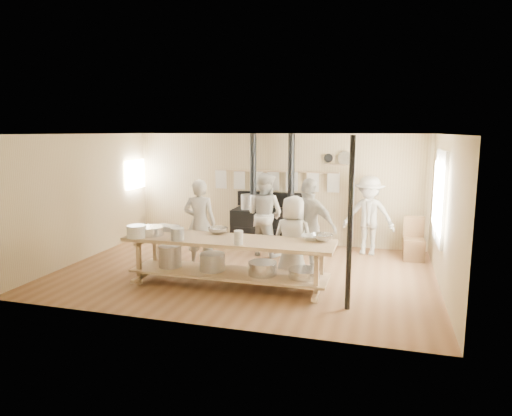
# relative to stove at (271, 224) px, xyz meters

# --- Properties ---
(ground) EXTENTS (7.00, 7.00, 0.00)m
(ground) POSITION_rel_stove_xyz_m (0.01, -2.12, -0.52)
(ground) COLOR brown
(ground) RESTS_ON ground
(room_shell) EXTENTS (7.00, 7.00, 7.00)m
(room_shell) POSITION_rel_stove_xyz_m (0.01, -2.12, 1.10)
(room_shell) COLOR tan
(room_shell) RESTS_ON ground
(window_right) EXTENTS (0.09, 1.50, 1.65)m
(window_right) POSITION_rel_stove_xyz_m (3.48, -1.52, 0.98)
(window_right) COLOR beige
(window_right) RESTS_ON ground
(left_opening) EXTENTS (0.00, 0.90, 0.90)m
(left_opening) POSITION_rel_stove_xyz_m (-3.44, -0.12, 1.08)
(left_opening) COLOR white
(left_opening) RESTS_ON ground
(stove) EXTENTS (1.90, 0.75, 2.60)m
(stove) POSITION_rel_stove_xyz_m (0.00, 0.00, 0.00)
(stove) COLOR black
(stove) RESTS_ON ground
(towel_rail) EXTENTS (3.00, 0.04, 0.47)m
(towel_rail) POSITION_rel_stove_xyz_m (0.01, 0.28, 1.04)
(towel_rail) COLOR tan
(towel_rail) RESTS_ON ground
(back_wall_shelf) EXTENTS (0.63, 0.14, 0.32)m
(back_wall_shelf) POSITION_rel_stove_xyz_m (1.47, 0.32, 1.48)
(back_wall_shelf) COLOR tan
(back_wall_shelf) RESTS_ON ground
(prep_table) EXTENTS (3.60, 0.90, 0.85)m
(prep_table) POSITION_rel_stove_xyz_m (-0.00, -3.02, -0.00)
(prep_table) COLOR tan
(prep_table) RESTS_ON ground
(support_post) EXTENTS (0.08, 0.08, 2.60)m
(support_post) POSITION_rel_stove_xyz_m (2.06, -3.47, 0.78)
(support_post) COLOR black
(support_post) RESTS_ON ground
(cook_far_left) EXTENTS (0.70, 0.53, 1.74)m
(cook_far_left) POSITION_rel_stove_xyz_m (-0.94, -2.00, 0.35)
(cook_far_left) COLOR beige
(cook_far_left) RESTS_ON ground
(cook_left) EXTENTS (1.05, 0.94, 1.79)m
(cook_left) POSITION_rel_stove_xyz_m (0.07, -0.85, 0.37)
(cook_left) COLOR beige
(cook_left) RESTS_ON ground
(cook_center) EXTENTS (0.84, 0.63, 1.55)m
(cook_center) POSITION_rel_stove_xyz_m (1.01, -2.46, 0.25)
(cook_center) COLOR beige
(cook_center) RESTS_ON ground
(cook_right) EXTENTS (1.15, 0.72, 1.82)m
(cook_right) POSITION_rel_stove_xyz_m (1.23, -2.09, 0.39)
(cook_right) COLOR beige
(cook_right) RESTS_ON ground
(cook_by_window) EXTENTS (1.18, 0.77, 1.71)m
(cook_by_window) POSITION_rel_stove_xyz_m (2.21, -0.17, 0.34)
(cook_by_window) COLOR beige
(cook_by_window) RESTS_ON ground
(chair) EXTENTS (0.43, 0.43, 0.90)m
(chair) POSITION_rel_stove_xyz_m (3.16, -0.37, -0.25)
(chair) COLOR brown
(chair) RESTS_ON ground
(bowl_white_a) EXTENTS (0.46, 0.46, 0.10)m
(bowl_white_a) POSITION_rel_stove_xyz_m (-1.54, -3.09, 0.38)
(bowl_white_a) COLOR white
(bowl_white_a) RESTS_ON prep_table
(bowl_steel_a) EXTENTS (0.48, 0.48, 0.11)m
(bowl_steel_a) POSITION_rel_stove_xyz_m (-0.31, -2.69, 0.38)
(bowl_steel_a) COLOR silver
(bowl_steel_a) RESTS_ON prep_table
(bowl_white_b) EXTENTS (0.40, 0.40, 0.09)m
(bowl_white_b) POSITION_rel_stove_xyz_m (1.38, -2.74, 0.37)
(bowl_white_b) COLOR white
(bowl_white_b) RESTS_ON prep_table
(bowl_steel_b) EXTENTS (0.41, 0.41, 0.11)m
(bowl_steel_b) POSITION_rel_stove_xyz_m (1.56, -2.73, 0.39)
(bowl_steel_b) COLOR silver
(bowl_steel_b) RESTS_ON prep_table
(roasting_pan) EXTENTS (0.44, 0.32, 0.09)m
(roasting_pan) POSITION_rel_stove_xyz_m (-1.31, -2.69, 0.37)
(roasting_pan) COLOR #B2B2B7
(roasting_pan) RESTS_ON prep_table
(mixing_bowl_large) EXTENTS (0.58, 0.58, 0.15)m
(mixing_bowl_large) POSITION_rel_stove_xyz_m (-1.41, -3.12, 0.40)
(mixing_bowl_large) COLOR silver
(mixing_bowl_large) RESTS_ON prep_table
(bucket_galv) EXTENTS (0.29, 0.29, 0.21)m
(bucket_galv) POSITION_rel_stove_xyz_m (-0.78, -3.35, 0.43)
(bucket_galv) COLOR gray
(bucket_galv) RESTS_ON prep_table
(deep_bowl_enamel) EXTENTS (0.39, 0.39, 0.21)m
(deep_bowl_enamel) POSITION_rel_stove_xyz_m (-1.54, -3.35, 0.43)
(deep_bowl_enamel) COLOR white
(deep_bowl_enamel) RESTS_ON prep_table
(pitcher) EXTENTS (0.17, 0.17, 0.23)m
(pitcher) POSITION_rel_stove_xyz_m (0.29, -3.35, 0.44)
(pitcher) COLOR white
(pitcher) RESTS_ON prep_table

